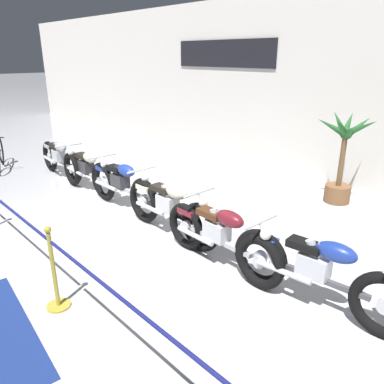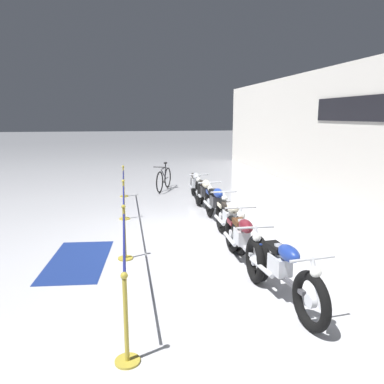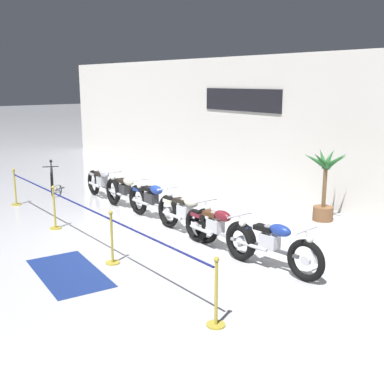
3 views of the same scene
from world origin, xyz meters
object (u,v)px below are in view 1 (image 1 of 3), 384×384
at_px(motorcycle_blue_2, 122,185).
at_px(motorcycle_maroon_4, 220,236).
at_px(potted_palm_left_of_row, 342,158).
at_px(motorcycle_blue_5, 318,273).
at_px(stanchion_mid_right, 55,281).
at_px(motorcycle_cream_1, 88,170).
at_px(motorcycle_silver_0, 60,159).
at_px(motorcycle_cream_3, 170,208).

relative_size(motorcycle_blue_2, motorcycle_maroon_4, 1.02).
distance_m(motorcycle_maroon_4, potted_palm_left_of_row, 3.60).
distance_m(motorcycle_maroon_4, motorcycle_blue_5, 1.42).
relative_size(motorcycle_blue_2, stanchion_mid_right, 2.08).
bearing_deg(motorcycle_blue_2, motorcycle_cream_1, 179.64).
relative_size(motorcycle_maroon_4, motorcycle_blue_5, 0.95).
relative_size(motorcycle_silver_0, motorcycle_maroon_4, 1.04).
bearing_deg(motorcycle_cream_3, potted_palm_left_of_row, 71.11).
relative_size(motorcycle_cream_3, motorcycle_maroon_4, 1.03).
relative_size(potted_palm_left_of_row, stanchion_mid_right, 1.74).
relative_size(motorcycle_silver_0, potted_palm_left_of_row, 1.22).
distance_m(motorcycle_cream_3, motorcycle_maroon_4, 1.23).
height_order(motorcycle_maroon_4, stanchion_mid_right, stanchion_mid_right).
relative_size(motorcycle_cream_1, motorcycle_blue_2, 1.02).
xyz_separation_m(motorcycle_silver_0, stanchion_mid_right, (4.73, -2.26, -0.12)).
distance_m(motorcycle_silver_0, motorcycle_cream_1, 1.31).
xyz_separation_m(motorcycle_blue_2, potted_palm_left_of_row, (2.69, 3.38, 0.44)).
xyz_separation_m(motorcycle_blue_2, motorcycle_blue_5, (4.14, -0.07, -0.01)).
xyz_separation_m(motorcycle_maroon_4, stanchion_mid_right, (-0.67, -2.08, -0.10)).
bearing_deg(stanchion_mid_right, motorcycle_silver_0, 154.46).
xyz_separation_m(motorcycle_silver_0, motorcycle_cream_1, (1.31, 0.02, -0.00)).
distance_m(motorcycle_silver_0, motorcycle_maroon_4, 5.40).
bearing_deg(motorcycle_blue_5, motorcycle_silver_0, 179.53).
relative_size(motorcycle_silver_0, stanchion_mid_right, 2.12).
height_order(motorcycle_blue_5, stanchion_mid_right, stanchion_mid_right).
relative_size(motorcycle_cream_1, motorcycle_blue_5, 0.98).
xyz_separation_m(motorcycle_cream_1, potted_palm_left_of_row, (4.04, 3.37, 0.44)).
bearing_deg(motorcycle_cream_1, potted_palm_left_of_row, 39.80).
relative_size(motorcycle_cream_3, stanchion_mid_right, 2.09).
bearing_deg(motorcycle_silver_0, motorcycle_blue_2, 0.29).
distance_m(motorcycle_cream_1, stanchion_mid_right, 4.11).
distance_m(motorcycle_blue_2, potted_palm_left_of_row, 4.34).
height_order(motorcycle_silver_0, motorcycle_cream_1, motorcycle_silver_0).
height_order(motorcycle_silver_0, stanchion_mid_right, stanchion_mid_right).
relative_size(motorcycle_silver_0, motorcycle_cream_3, 1.01).
relative_size(motorcycle_maroon_4, potted_palm_left_of_row, 1.17).
bearing_deg(motorcycle_cream_1, motorcycle_blue_2, -0.36).
bearing_deg(potted_palm_left_of_row, motorcycle_blue_2, -128.54).
distance_m(motorcycle_silver_0, motorcycle_blue_5, 6.81).
height_order(motorcycle_silver_0, motorcycle_maroon_4, motorcycle_silver_0).
bearing_deg(motorcycle_cream_3, motorcycle_blue_5, 0.05).
height_order(motorcycle_cream_1, stanchion_mid_right, stanchion_mid_right).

